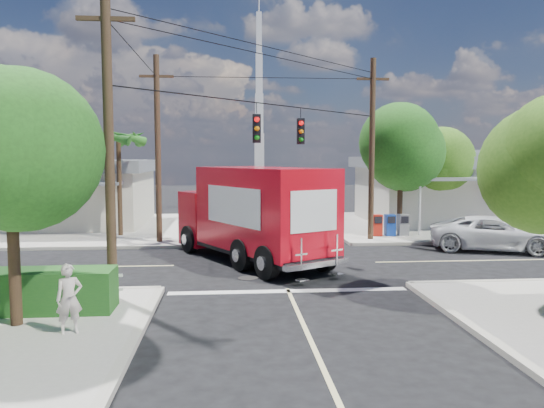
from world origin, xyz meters
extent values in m
plane|color=black|center=(0.00, 0.00, 0.00)|extent=(120.00, 120.00, 0.00)
cube|color=#ABA69B|center=(11.00, 11.00, 0.07)|extent=(14.00, 14.00, 0.14)
cube|color=#AEA99A|center=(4.00, 11.00, 0.07)|extent=(0.25, 14.00, 0.14)
cube|color=#AEA99A|center=(11.00, 4.00, 0.07)|extent=(14.00, 0.25, 0.14)
cube|color=#ABA69B|center=(-11.00, 11.00, 0.07)|extent=(14.00, 14.00, 0.14)
cube|color=#AEA99A|center=(-4.00, 11.00, 0.07)|extent=(0.25, 14.00, 0.14)
cube|color=#AEA99A|center=(-11.00, 4.00, 0.07)|extent=(14.00, 0.25, 0.14)
cube|color=#AEA99A|center=(4.00, -11.00, 0.07)|extent=(0.25, 14.00, 0.14)
cube|color=#AEA99A|center=(-4.00, -11.00, 0.07)|extent=(0.25, 14.00, 0.14)
cube|color=beige|center=(0.00, 10.00, 0.01)|extent=(0.12, 12.00, 0.01)
cube|color=beige|center=(0.00, -10.00, 0.01)|extent=(0.12, 12.00, 0.01)
cube|color=beige|center=(10.00, 0.00, 0.01)|extent=(12.00, 0.12, 0.01)
cube|color=beige|center=(-10.00, 0.00, 0.01)|extent=(12.00, 0.12, 0.01)
cube|color=silver|center=(0.00, -4.30, 0.01)|extent=(7.50, 0.40, 0.01)
cube|color=beige|center=(12.50, 12.00, 1.84)|extent=(11.00, 8.00, 3.40)
cube|color=gray|center=(12.50, 12.00, 3.89)|extent=(11.80, 8.80, 0.70)
cube|color=gray|center=(12.50, 12.00, 4.39)|extent=(6.05, 4.40, 0.50)
cube|color=gray|center=(12.50, 7.10, 3.04)|extent=(9.90, 1.80, 0.15)
cylinder|color=silver|center=(8.10, 6.30, 1.59)|extent=(0.12, 0.12, 2.90)
cube|color=beige|center=(-12.00, 12.50, 1.74)|extent=(10.00, 8.00, 3.20)
cube|color=gray|center=(-12.00, 12.50, 3.69)|extent=(10.80, 8.80, 0.70)
cube|color=gray|center=(-12.00, 12.50, 4.19)|extent=(5.50, 4.40, 0.50)
cube|color=gray|center=(-12.00, 7.60, 2.84)|extent=(9.00, 1.80, 0.15)
cylinder|color=silver|center=(-8.00, 6.80, 1.49)|extent=(0.12, 0.12, 2.70)
cube|color=silver|center=(0.50, 20.00, 1.50)|extent=(0.80, 0.80, 3.00)
cube|color=silver|center=(0.50, 20.00, 4.50)|extent=(0.70, 0.70, 3.00)
cube|color=silver|center=(0.50, 20.00, 7.50)|extent=(0.60, 0.60, 3.00)
cube|color=silver|center=(0.50, 20.00, 10.50)|extent=(0.50, 0.50, 3.00)
cube|color=silver|center=(0.50, 20.00, 13.50)|extent=(0.40, 0.40, 3.00)
cylinder|color=#422D1C|center=(-7.00, -7.50, 2.00)|extent=(0.28, 0.28, 3.71)
sphere|color=#1E4A16|center=(-7.00, -7.50, 4.32)|extent=(3.71, 3.71, 3.71)
sphere|color=#1E4A16|center=(-6.65, -7.80, 4.20)|extent=(3.25, 3.25, 3.25)
cylinder|color=#422D1C|center=(7.20, 6.80, 2.19)|extent=(0.28, 0.28, 4.10)
sphere|color=#1E4A16|center=(7.20, 6.80, 4.75)|extent=(4.10, 4.10, 4.10)
sphere|color=#1E4A16|center=(6.80, 7.00, 5.00)|extent=(3.33, 3.33, 3.33)
sphere|color=#1E4A16|center=(7.55, 6.50, 4.62)|extent=(3.58, 3.58, 3.58)
cylinder|color=#422D1C|center=(9.80, 9.00, 1.93)|extent=(0.28, 0.28, 3.58)
sphere|color=#326317|center=(9.80, 9.00, 4.17)|extent=(3.58, 3.58, 3.58)
sphere|color=#326317|center=(9.40, 9.20, 4.40)|extent=(2.91, 2.91, 2.91)
sphere|color=#326317|center=(10.15, 8.70, 4.06)|extent=(3.14, 3.14, 3.14)
cylinder|color=#422D1C|center=(-7.50, 7.50, 2.64)|extent=(0.24, 0.24, 5.00)
cone|color=#286F20|center=(-6.60, 7.50, 5.24)|extent=(0.50, 2.06, 0.98)
cone|color=#286F20|center=(-6.94, 8.20, 5.24)|extent=(1.92, 1.68, 0.98)
cone|color=#286F20|center=(-7.70, 8.38, 5.24)|extent=(2.12, 0.95, 0.98)
cone|color=#286F20|center=(-8.31, 7.89, 5.24)|extent=(1.34, 2.07, 0.98)
cone|color=#286F20|center=(-8.31, 7.11, 5.24)|extent=(1.34, 2.07, 0.98)
cone|color=#286F20|center=(-7.70, 6.62, 5.24)|extent=(2.12, 0.95, 0.98)
cone|color=#286F20|center=(-6.94, 6.80, 5.24)|extent=(1.92, 1.68, 0.98)
cylinder|color=#422D1C|center=(-9.50, 9.00, 2.44)|extent=(0.24, 0.24, 4.60)
cone|color=#286F20|center=(-8.60, 9.00, 4.84)|extent=(0.50, 2.06, 0.98)
cone|color=#286F20|center=(-8.94, 9.70, 4.84)|extent=(1.92, 1.68, 0.98)
cone|color=#286F20|center=(-9.70, 9.88, 4.84)|extent=(2.12, 0.95, 0.98)
cone|color=#286F20|center=(-10.31, 9.39, 4.84)|extent=(1.34, 2.07, 0.98)
cone|color=#286F20|center=(-10.31, 8.61, 4.84)|extent=(1.34, 2.07, 0.98)
cone|color=#286F20|center=(-9.70, 8.12, 4.84)|extent=(2.12, 0.95, 0.98)
cone|color=#286F20|center=(-8.94, 8.30, 4.84)|extent=(1.92, 1.68, 0.98)
cylinder|color=#473321|center=(-5.20, -5.20, 4.50)|extent=(0.28, 0.28, 9.00)
cube|color=#473321|center=(-5.20, -5.20, 8.00)|extent=(1.60, 0.12, 0.12)
cylinder|color=#473321|center=(5.20, 5.20, 4.50)|extent=(0.28, 0.28, 9.00)
cube|color=#473321|center=(5.20, 5.20, 8.00)|extent=(1.60, 0.12, 0.12)
cylinder|color=#473321|center=(-5.20, 5.20, 4.50)|extent=(0.28, 0.28, 9.00)
cube|color=#473321|center=(-5.20, 5.20, 8.00)|extent=(1.60, 0.12, 0.12)
cylinder|color=black|center=(0.00, 0.00, 6.20)|extent=(10.43, 10.43, 0.04)
cube|color=black|center=(-0.80, -0.80, 5.25)|extent=(0.30, 0.24, 1.05)
sphere|color=red|center=(-0.80, -0.94, 5.58)|extent=(0.20, 0.20, 0.20)
cube|color=black|center=(1.10, 1.10, 5.25)|extent=(0.30, 0.24, 1.05)
sphere|color=red|center=(1.10, 0.96, 5.58)|extent=(0.20, 0.20, 0.20)
cube|color=silver|center=(-7.80, -5.60, 0.49)|extent=(5.94, 0.05, 0.08)
cube|color=silver|center=(-7.80, -5.60, 0.89)|extent=(5.94, 0.05, 0.08)
cube|color=silver|center=(-5.00, -5.60, 0.64)|extent=(0.09, 0.06, 1.00)
cube|color=#AD1D11|center=(5.80, 6.20, 0.69)|extent=(0.50, 0.50, 1.10)
cube|color=#123799|center=(6.50, 6.20, 0.69)|extent=(0.50, 0.50, 1.10)
cube|color=slate|center=(7.20, 6.20, 0.69)|extent=(0.50, 0.50, 1.10)
cube|color=black|center=(-0.97, 0.67, 0.60)|extent=(6.26, 8.62, 0.27)
cube|color=red|center=(-2.57, 3.57, 1.47)|extent=(3.17, 2.87, 2.39)
cube|color=black|center=(-2.93, 4.24, 1.90)|extent=(2.13, 1.33, 1.03)
cube|color=silver|center=(-3.04, 4.43, 0.71)|extent=(2.25, 1.31, 0.38)
cube|color=red|center=(-0.50, -0.19, 2.22)|extent=(5.41, 6.82, 3.15)
cube|color=white|center=(0.70, 0.47, 2.39)|extent=(1.90, 3.44, 1.41)
cube|color=white|center=(-1.71, -0.85, 2.39)|extent=(1.90, 3.44, 1.41)
cube|color=white|center=(1.02, -2.97, 2.39)|extent=(1.72, 0.96, 1.41)
cube|color=silver|center=(1.09, -3.09, 0.60)|extent=(2.41, 1.49, 0.20)
cube|color=silver|center=(0.49, -3.58, 1.03)|extent=(0.46, 0.29, 1.09)
cube|color=silver|center=(1.82, -2.85, 1.03)|extent=(0.46, 0.29, 1.09)
cylinder|color=black|center=(-3.58, 2.83, 0.60)|extent=(0.88, 1.21, 1.19)
cylinder|color=black|center=(-1.39, 4.03, 0.60)|extent=(0.88, 1.21, 1.19)
cylinder|color=black|center=(-0.56, -2.69, 0.60)|extent=(0.88, 1.21, 1.19)
cylinder|color=black|center=(1.63, -1.49, 0.60)|extent=(0.88, 1.21, 1.19)
imported|color=silver|center=(10.07, 2.25, 0.77)|extent=(6.06, 4.27, 1.53)
imported|color=beige|center=(-5.52, -8.25, 0.95)|extent=(0.70, 0.59, 1.61)
camera|label=1|loc=(-1.85, -20.51, 4.18)|focal=35.00mm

